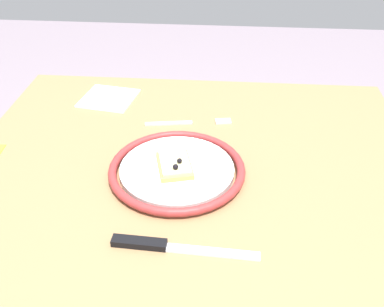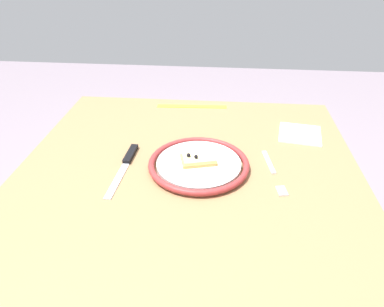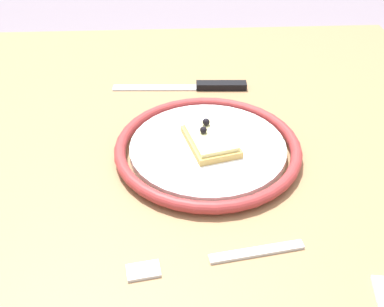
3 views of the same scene
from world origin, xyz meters
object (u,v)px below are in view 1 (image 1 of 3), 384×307
object	(u,v)px
dining_table	(189,215)
napkin	(109,98)
plate	(177,170)
fork	(189,123)
pizza_slice_near	(175,164)
knife	(159,245)

from	to	relation	value
dining_table	napkin	xyz separation A→B (m)	(-0.33, -0.24, 0.08)
plate	fork	size ratio (longest dim) A/B	1.33
dining_table	plate	distance (m)	0.10
pizza_slice_near	dining_table	bearing A→B (deg)	50.00
pizza_slice_near	fork	xyz separation A→B (m)	(-0.20, 0.01, -0.02)
plate	napkin	distance (m)	0.37
knife	dining_table	bearing A→B (deg)	168.62
dining_table	pizza_slice_near	xyz separation A→B (m)	(-0.03, -0.03, 0.11)
plate	napkin	bearing A→B (deg)	-145.13
fork	dining_table	bearing A→B (deg)	4.94
pizza_slice_near	fork	distance (m)	0.20
knife	pizza_slice_near	bearing A→B (deg)	178.93
plate	napkin	xyz separation A→B (m)	(-0.30, -0.21, -0.01)
pizza_slice_near	fork	size ratio (longest dim) A/B	0.51
pizza_slice_near	knife	size ratio (longest dim) A/B	0.43
dining_table	knife	bearing A→B (deg)	-11.38
pizza_slice_near	knife	xyz separation A→B (m)	(0.19, -0.00, -0.02)
pizza_slice_near	knife	bearing A→B (deg)	-1.07
dining_table	plate	size ratio (longest dim) A/B	3.50
napkin	pizza_slice_near	bearing A→B (deg)	34.22
pizza_slice_near	knife	distance (m)	0.20
knife	fork	distance (m)	0.39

